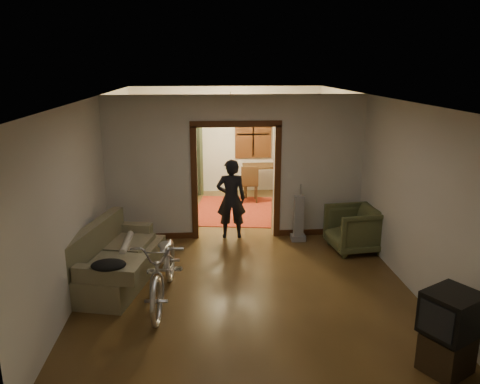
{
  "coord_description": "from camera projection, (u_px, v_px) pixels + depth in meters",
  "views": [
    {
      "loc": [
        -0.6,
        -8.1,
        3.34
      ],
      "look_at": [
        0.0,
        -0.3,
        1.2
      ],
      "focal_mm": 35.0,
      "sensor_mm": 36.0,
      "label": 1
    }
  ],
  "objects": [
    {
      "name": "person",
      "position": [
        231.0,
        199.0,
        9.17
      ],
      "size": [
        0.58,
        0.39,
        1.59
      ],
      "primitive_type": "imported",
      "rotation": [
        0.0,
        0.0,
        3.13
      ],
      "color": "black",
      "rests_on": "floor"
    },
    {
      "name": "chandelier",
      "position": [
        230.0,
        110.0,
        10.5
      ],
      "size": [
        0.24,
        0.24,
        0.24
      ],
      "primitive_type": "sphere",
      "color": "#FFE0A5",
      "rests_on": "ceiling"
    },
    {
      "name": "armchair",
      "position": [
        354.0,
        229.0,
        8.61
      ],
      "size": [
        1.0,
        0.98,
        0.82
      ],
      "primitive_type": "imported",
      "rotation": [
        0.0,
        0.0,
        -1.45
      ],
      "color": "#4A502D",
      "rests_on": "floor"
    },
    {
      "name": "wall_left",
      "position": [
        96.0,
        179.0,
        8.16
      ],
      "size": [
        0.02,
        8.5,
        2.8
      ],
      "primitive_type": "cube",
      "color": "beige",
      "rests_on": "floor"
    },
    {
      "name": "far_window",
      "position": [
        253.0,
        134.0,
        12.41
      ],
      "size": [
        0.98,
        0.06,
        1.28
      ],
      "primitive_type": "cube",
      "color": "black",
      "rests_on": "wall_back"
    },
    {
      "name": "bicycle",
      "position": [
        164.0,
        267.0,
        6.72
      ],
      "size": [
        0.82,
        2.04,
        1.05
      ],
      "primitive_type": "imported",
      "rotation": [
        0.0,
        0.0,
        -0.06
      ],
      "color": "silver",
      "rests_on": "floor"
    },
    {
      "name": "desk",
      "position": [
        264.0,
        181.0,
        12.19
      ],
      "size": [
        1.15,
        0.7,
        0.82
      ],
      "primitive_type": "cube",
      "rotation": [
        0.0,
        0.0,
        0.08
      ],
      "color": "#342111",
      "rests_on": "floor"
    },
    {
      "name": "sofa",
      "position": [
        117.0,
        254.0,
        7.34
      ],
      "size": [
        1.37,
        2.2,
        0.94
      ],
      "primitive_type": "cube",
      "rotation": [
        0.0,
        0.0,
        -0.23
      ],
      "color": "#6A6646",
      "rests_on": "floor"
    },
    {
      "name": "locker",
      "position": [
        183.0,
        160.0,
        12.24
      ],
      "size": [
        1.02,
        0.74,
        1.83
      ],
      "primitive_type": "cube",
      "rotation": [
        0.0,
        0.0,
        0.27
      ],
      "color": "#2E3821",
      "rests_on": "floor"
    },
    {
      "name": "globe",
      "position": [
        182.0,
        121.0,
        11.97
      ],
      "size": [
        0.27,
        0.27,
        0.27
      ],
      "primitive_type": "sphere",
      "color": "#1E5972",
      "rests_on": "locker"
    },
    {
      "name": "desk_chair",
      "position": [
        249.0,
        184.0,
        11.63
      ],
      "size": [
        0.53,
        0.53,
        0.95
      ],
      "primitive_type": "cube",
      "rotation": [
        0.0,
        0.0,
        0.32
      ],
      "color": "#342111",
      "rests_on": "floor"
    },
    {
      "name": "door_casing",
      "position": [
        236.0,
        183.0,
        9.15
      ],
      "size": [
        1.74,
        0.2,
        2.32
      ],
      "primitive_type": "cube",
      "color": "#40200E",
      "rests_on": "floor"
    },
    {
      "name": "partition_wall",
      "position": [
        236.0,
        168.0,
        9.07
      ],
      "size": [
        5.0,
        0.14,
        2.8
      ],
      "primitive_type": "cube",
      "color": "beige",
      "rests_on": "floor"
    },
    {
      "name": "light_switch",
      "position": [
        290.0,
        175.0,
        9.11
      ],
      "size": [
        0.08,
        0.01,
        0.12
      ],
      "primitive_type": "cube",
      "color": "silver",
      "rests_on": "partition_wall"
    },
    {
      "name": "floor",
      "position": [
        239.0,
        250.0,
        8.72
      ],
      "size": [
        5.0,
        8.5,
        0.01
      ],
      "primitive_type": "cube",
      "color": "#402B14",
      "rests_on": "ground"
    },
    {
      "name": "jacket",
      "position": [
        109.0,
        265.0,
        6.42
      ],
      "size": [
        0.48,
        0.36,
        0.14
      ],
      "primitive_type": "ellipsoid",
      "color": "black",
      "rests_on": "sofa"
    },
    {
      "name": "ceiling",
      "position": [
        239.0,
        97.0,
        7.98
      ],
      "size": [
        5.0,
        8.5,
        0.01
      ],
      "primitive_type": "cube",
      "color": "white",
      "rests_on": "floor"
    },
    {
      "name": "crt_tv",
      "position": [
        452.0,
        313.0,
        5.1
      ],
      "size": [
        0.73,
        0.71,
        0.48
      ],
      "primitive_type": "cube",
      "rotation": [
        0.0,
        0.0,
        0.51
      ],
      "color": "black",
      "rests_on": "tv_stand"
    },
    {
      "name": "vacuum",
      "position": [
        299.0,
        218.0,
        9.07
      ],
      "size": [
        0.31,
        0.27,
        0.9
      ],
      "primitive_type": "cube",
      "rotation": [
        0.0,
        0.0,
        -0.2
      ],
      "color": "gray",
      "rests_on": "floor"
    },
    {
      "name": "oriental_rug",
      "position": [
        233.0,
        210.0,
        11.04
      ],
      "size": [
        2.12,
        2.59,
        0.02
      ],
      "primitive_type": "cube",
      "rotation": [
        0.0,
        0.0,
        -0.15
      ],
      "color": "maroon",
      "rests_on": "floor"
    },
    {
      "name": "tv_stand",
      "position": [
        446.0,
        353.0,
        5.23
      ],
      "size": [
        0.64,
        0.63,
        0.44
      ],
      "primitive_type": "cube",
      "rotation": [
        0.0,
        0.0,
        0.51
      ],
      "color": "black",
      "rests_on": "floor"
    },
    {
      "name": "wall_back",
      "position": [
        227.0,
        140.0,
        12.43
      ],
      "size": [
        5.0,
        0.02,
        2.8
      ],
      "primitive_type": "cube",
      "color": "beige",
      "rests_on": "floor"
    },
    {
      "name": "wall_right",
      "position": [
        375.0,
        174.0,
        8.53
      ],
      "size": [
        0.02,
        8.5,
        2.8
      ],
      "primitive_type": "cube",
      "color": "beige",
      "rests_on": "floor"
    },
    {
      "name": "rolled_paper",
      "position": [
        127.0,
        243.0,
        7.62
      ],
      "size": [
        0.11,
        0.85,
        0.11
      ],
      "primitive_type": "cylinder",
      "rotation": [
        1.57,
        0.0,
        0.0
      ],
      "color": "beige",
      "rests_on": "sofa"
    }
  ]
}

